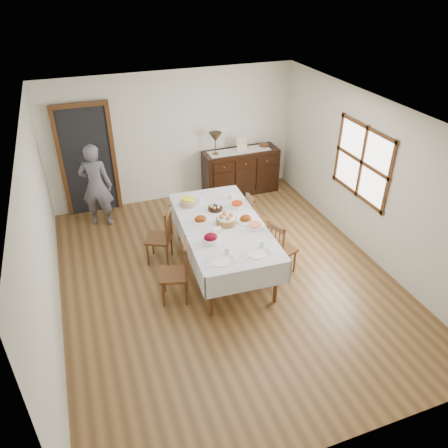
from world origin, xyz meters
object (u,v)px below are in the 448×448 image
object	(u,v)px
chair_left_far	(162,236)
chair_right_near	(280,248)
chair_left_near	(177,271)
chair_right_far	(257,220)
dining_table	(223,229)
person	(96,183)
sideboard	(240,171)
table_lamp	(215,138)

from	to	relation	value
chair_left_far	chair_right_near	xyz separation A→B (m)	(1.67, -0.95, -0.02)
chair_left_near	chair_right_far	distance (m)	1.91
dining_table	person	bearing A→B (deg)	131.86
chair_right_near	sideboard	bearing A→B (deg)	-30.30
chair_left_far	chair_right_near	world-z (taller)	chair_left_far
chair_right_near	table_lamp	size ratio (longest dim) A/B	2.01
dining_table	chair_right_near	distance (m)	0.95
dining_table	chair_left_far	world-z (taller)	chair_left_far
chair_left_far	sideboard	xyz separation A→B (m)	(2.15, 1.90, -0.01)
chair_right_near	chair_right_far	size ratio (longest dim) A/B	0.96
table_lamp	chair_right_far	bearing A→B (deg)	-87.81
chair_right_far	sideboard	distance (m)	2.04
person	chair_right_far	bearing A→B (deg)	166.80
chair_right_near	person	bearing A→B (deg)	23.94
dining_table	sideboard	size ratio (longest dim) A/B	1.58
dining_table	person	size ratio (longest dim) A/B	1.46
dining_table	chair_left_far	distance (m)	1.04
chair_right_far	chair_left_near	bearing A→B (deg)	121.56
person	sideboard	bearing A→B (deg)	-153.28
person	dining_table	bearing A→B (deg)	149.34
chair_left_near	chair_right_near	bearing A→B (deg)	108.36
chair_left_far	chair_right_far	xyz separation A→B (m)	(1.66, -0.08, 0.00)
chair_left_far	chair_left_near	bearing A→B (deg)	26.02
table_lamp	dining_table	bearing A→B (deg)	-106.67
chair_right_far	chair_left_far	bearing A→B (deg)	89.58
dining_table	chair_right_near	xyz separation A→B (m)	(0.80, -0.43, -0.27)
person	table_lamp	bearing A→B (deg)	-152.44
dining_table	chair_right_far	bearing A→B (deg)	32.24
person	table_lamp	distance (m)	2.47
chair_left_far	table_lamp	xyz separation A→B (m)	(1.59, 1.88, 0.82)
chair_right_near	chair_right_far	bearing A→B (deg)	-20.29
chair_left_near	chair_left_far	bearing A→B (deg)	-163.87
chair_right_far	sideboard	size ratio (longest dim) A/B	0.61
chair_left_far	person	world-z (taller)	person
person	table_lamp	world-z (taller)	person
dining_table	chair_right_near	bearing A→B (deg)	-24.99
chair_left_near	sideboard	distance (m)	3.63
table_lamp	chair_right_near	bearing A→B (deg)	-88.36
chair_left_far	chair_right_far	world-z (taller)	same
chair_right_near	sideboard	size ratio (longest dim) A/B	0.59
dining_table	person	world-z (taller)	person
chair_left_far	sideboard	size ratio (longest dim) A/B	0.61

